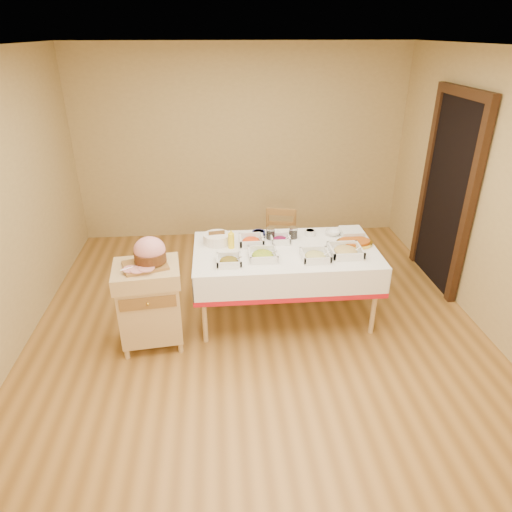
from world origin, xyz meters
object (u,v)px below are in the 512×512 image
Objects in this scene: mustard_bottle at (231,240)px; brass_platter at (354,243)px; preserve_jar_left at (271,234)px; bread_basket at (217,238)px; preserve_jar_right at (293,233)px; plate_stack at (351,233)px; ham_on_board at (149,253)px; dining_chair at (280,245)px; dining_table at (285,263)px; butcher_cart at (150,301)px.

brass_platter is (1.24, -0.03, -0.06)m from mustard_bottle.
bread_basket is (-0.56, -0.06, -0.00)m from preserve_jar_left.
preserve_jar_right is 0.62m from plate_stack.
ham_on_board is 3.30× the size of preserve_jar_right.
mustard_bottle is (-0.65, -0.18, 0.03)m from preserve_jar_right.
bread_basket is at bearing 173.43° from brass_platter.
brass_platter is (1.99, 0.40, -0.16)m from ham_on_board.
dining_chair is 6.96× the size of preserve_jar_right.
dining_table is 0.73m from brass_platter.
mustard_bottle is at bearing 178.40° from brass_platter.
preserve_jar_right reaches higher than brass_platter.
ham_on_board is at bearing -164.24° from dining_table.
butcher_cart is 6.86× the size of preserve_jar_left.
ham_on_board is 2.05× the size of mustard_bottle.
ham_on_board is at bearing -168.62° from brass_platter.
butcher_cart is 0.98m from mustard_bottle.
butcher_cart is 1.61m from preserve_jar_right.
dining_table is at bearing -94.10° from dining_chair.
ham_on_board is 1.45× the size of bread_basket.
dining_table is 8.09× the size of plate_stack.
ham_on_board is at bearing 38.12° from butcher_cart.
ham_on_board reaches higher than dining_table.
ham_on_board is 3.29× the size of preserve_jar_left.
butcher_cart is at bearing -137.32° from bread_basket.
mustard_bottle reaches higher than dining_chair.
preserve_jar_left is 1.00× the size of preserve_jar_right.
bread_basket is (-0.73, -0.60, 0.38)m from dining_chair.
plate_stack is at bearing 18.21° from dining_table.
brass_platter is at bearing -1.60° from mustard_bottle.
mustard_bottle is 1.25m from brass_platter.
preserve_jar_left is at bearing 28.24° from ham_on_board.
preserve_jar_left reaches higher than dining_table.
butcher_cart is 6.88× the size of preserve_jar_right.
preserve_jar_left reaches higher than dining_chair.
plate_stack is (0.62, -0.02, -0.01)m from preserve_jar_right.
dining_chair is 1.02m from mustard_bottle.
mustard_bottle is (0.74, 0.43, -0.10)m from ham_on_board.
butcher_cart is 1.41m from preserve_jar_left.
dining_chair is 2.11× the size of ham_on_board.
preserve_jar_right is (1.39, 0.62, -0.13)m from ham_on_board.
bread_basket is (-0.79, -0.06, -0.00)m from preserve_jar_right.
bread_basket reaches higher than dining_chair.
mustard_bottle reaches higher than preserve_jar_right.
dining_chair is at bearing 40.90° from butcher_cart.
brass_platter is (-0.03, -0.20, -0.02)m from plate_stack.
dining_table is 2.19× the size of butcher_cart.
butcher_cart is at bearing -162.83° from plate_stack.
preserve_jar_right is 0.68m from mustard_bottle.
ham_on_board reaches higher than dining_chair.
plate_stack is at bearing -39.31° from dining_chair.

